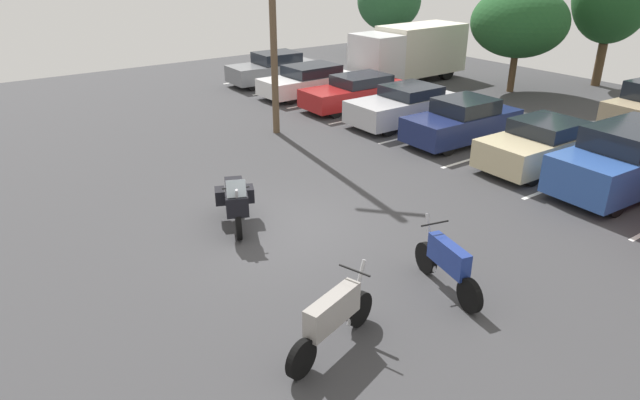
% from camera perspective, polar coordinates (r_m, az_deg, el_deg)
% --- Properties ---
extents(ground, '(44.00, 44.00, 0.10)m').
position_cam_1_polar(ground, '(13.69, -3.27, -2.97)').
color(ground, '#38383A').
extents(motorcycle_touring, '(2.09, 1.28, 1.44)m').
position_cam_1_polar(motorcycle_touring, '(13.60, -8.57, 0.01)').
color(motorcycle_touring, black).
rests_on(motorcycle_touring, ground).
extents(motorcycle_second, '(2.13, 0.75, 1.32)m').
position_cam_1_polar(motorcycle_second, '(11.24, 12.80, -6.32)').
color(motorcycle_second, black).
rests_on(motorcycle_second, ground).
extents(motorcycle_third, '(0.88, 2.25, 1.31)m').
position_cam_1_polar(motorcycle_third, '(9.46, 1.33, -11.85)').
color(motorcycle_third, black).
rests_on(motorcycle_third, ground).
extents(parking_stripes, '(26.40, 4.63, 0.01)m').
position_cam_1_polar(parking_stripes, '(20.29, 13.67, 5.74)').
color(parking_stripes, silver).
rests_on(parking_stripes, ground).
extents(car_grey, '(1.98, 4.50, 1.53)m').
position_cam_1_polar(car_grey, '(28.66, -4.70, 13.15)').
color(car_grey, slate).
rests_on(car_grey, ground).
extents(car_white, '(1.97, 4.49, 1.38)m').
position_cam_1_polar(car_white, '(26.16, -1.16, 12.02)').
color(car_white, white).
rests_on(car_white, ground).
extents(car_red, '(1.88, 4.80, 1.36)m').
position_cam_1_polar(car_red, '(24.12, 3.77, 10.91)').
color(car_red, maroon).
rests_on(car_red, ground).
extents(car_silver, '(1.98, 4.44, 1.44)m').
position_cam_1_polar(car_silver, '(21.99, 8.57, 9.45)').
color(car_silver, '#B7B7BC').
rests_on(car_silver, ground).
extents(car_navy, '(1.90, 4.33, 1.52)m').
position_cam_1_polar(car_navy, '(20.20, 14.26, 7.73)').
color(car_navy, navy).
rests_on(car_navy, ground).
extents(car_champagne, '(2.00, 4.31, 1.48)m').
position_cam_1_polar(car_champagne, '(18.50, 21.67, 5.22)').
color(car_champagne, '#C1B289').
rests_on(car_champagne, ground).
extents(car_blue, '(2.13, 4.47, 1.86)m').
position_cam_1_polar(car_blue, '(17.40, 28.55, 3.53)').
color(car_blue, '#2D519E').
rests_on(car_blue, ground).
extents(box_truck, '(2.39, 6.26, 2.71)m').
position_cam_1_polar(box_truck, '(29.42, 9.10, 14.67)').
color(box_truck, silver).
rests_on(box_truck, ground).
extents(tree_far_right, '(4.33, 4.33, 4.73)m').
position_cam_1_polar(tree_far_right, '(28.04, 19.60, 16.65)').
color(tree_far_right, '#4C3823').
rests_on(tree_far_right, ground).
extents(tree_far_left, '(3.93, 3.93, 5.09)m').
position_cam_1_polar(tree_far_left, '(37.09, 7.04, 19.48)').
color(tree_far_left, '#4C3823').
rests_on(tree_far_left, ground).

